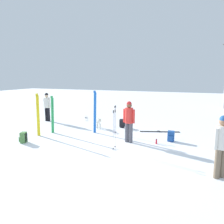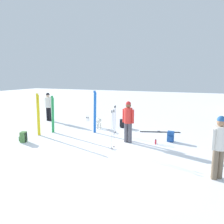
{
  "view_description": "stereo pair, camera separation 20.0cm",
  "coord_description": "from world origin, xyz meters",
  "px_view_note": "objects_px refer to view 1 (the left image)",
  "views": [
    {
      "loc": [
        3.47,
        -6.99,
        2.73
      ],
      "look_at": [
        -0.26,
        2.4,
        1.0
      ],
      "focal_mm": 34.07,
      "sensor_mm": 36.0,
      "label": 1
    },
    {
      "loc": [
        3.65,
        -6.91,
        2.73
      ],
      "look_at": [
        -0.26,
        2.4,
        1.0
      ],
      "focal_mm": 34.07,
      "sensor_mm": 36.0,
      "label": 2
    }
  ],
  "objects_px": {
    "ski_poles_0": "(114,129)",
    "backpack_2": "(23,138)",
    "ski_pair_lying_0": "(86,118)",
    "dog": "(98,121)",
    "person_0": "(222,143)",
    "person_1": "(129,119)",
    "ski_pair_planted_1": "(52,115)",
    "water_bottle_0": "(156,142)",
    "ski_pair_planted_0": "(95,112)",
    "ski_pair_lying_1": "(160,132)",
    "backpack_1": "(171,136)",
    "ski_pair_planted_2": "(38,115)",
    "backpack_0": "(122,123)",
    "water_bottle_1": "(129,128)",
    "person_2": "(47,105)",
    "ski_poles_1": "(115,119)"
  },
  "relations": [
    {
      "from": "ski_pair_planted_1",
      "to": "ski_pair_lying_0",
      "type": "distance_m",
      "value": 3.79
    },
    {
      "from": "dog",
      "to": "water_bottle_1",
      "type": "xyz_separation_m",
      "value": [
        1.67,
        0.23,
        -0.28
      ]
    },
    {
      "from": "ski_pair_planted_2",
      "to": "backpack_2",
      "type": "distance_m",
      "value": 1.32
    },
    {
      "from": "ski_pair_planted_1",
      "to": "backpack_0",
      "type": "height_order",
      "value": "ski_pair_planted_1"
    },
    {
      "from": "person_2",
      "to": "ski_poles_1",
      "type": "bearing_deg",
      "value": -13.95
    },
    {
      "from": "ski_pair_lying_1",
      "to": "water_bottle_0",
      "type": "xyz_separation_m",
      "value": [
        0.18,
        -1.95,
        0.09
      ]
    },
    {
      "from": "person_1",
      "to": "person_2",
      "type": "bearing_deg",
      "value": 159.37
    },
    {
      "from": "ski_pair_lying_0",
      "to": "backpack_2",
      "type": "distance_m",
      "value": 5.44
    },
    {
      "from": "dog",
      "to": "ski_poles_1",
      "type": "bearing_deg",
      "value": -29.3
    },
    {
      "from": "ski_pair_lying_1",
      "to": "backpack_0",
      "type": "relative_size",
      "value": 4.31
    },
    {
      "from": "ski_pair_planted_0",
      "to": "water_bottle_0",
      "type": "xyz_separation_m",
      "value": [
        3.08,
        -0.66,
        -0.92
      ]
    },
    {
      "from": "dog",
      "to": "water_bottle_0",
      "type": "distance_m",
      "value": 3.67
    },
    {
      "from": "backpack_1",
      "to": "ski_pair_planted_1",
      "type": "bearing_deg",
      "value": -172.78
    },
    {
      "from": "dog",
      "to": "ski_pair_planted_1",
      "type": "bearing_deg",
      "value": -135.55
    },
    {
      "from": "ski_pair_planted_1",
      "to": "ski_pair_lying_0",
      "type": "relative_size",
      "value": 1.19
    },
    {
      "from": "ski_poles_0",
      "to": "ski_poles_1",
      "type": "height_order",
      "value": "ski_poles_0"
    },
    {
      "from": "ski_pair_planted_2",
      "to": "person_1",
      "type": "bearing_deg",
      "value": 7.99
    },
    {
      "from": "ski_pair_planted_1",
      "to": "backpack_1",
      "type": "relative_size",
      "value": 4.07
    },
    {
      "from": "ski_pair_lying_0",
      "to": "backpack_2",
      "type": "height_order",
      "value": "backpack_2"
    },
    {
      "from": "person_1",
      "to": "backpack_1",
      "type": "distance_m",
      "value": 1.95
    },
    {
      "from": "person_1",
      "to": "ski_pair_planted_1",
      "type": "bearing_deg",
      "value": 178.64
    },
    {
      "from": "person_0",
      "to": "ski_pair_lying_1",
      "type": "bearing_deg",
      "value": 118.34
    },
    {
      "from": "person_0",
      "to": "ski_pair_lying_0",
      "type": "xyz_separation_m",
      "value": [
        -7.26,
        5.85,
        -0.97
      ]
    },
    {
      "from": "ski_pair_planted_0",
      "to": "ski_poles_1",
      "type": "distance_m",
      "value": 1.03
    },
    {
      "from": "ski_pair_lying_0",
      "to": "ski_poles_0",
      "type": "relative_size",
      "value": 1.0
    },
    {
      "from": "backpack_2",
      "to": "water_bottle_1",
      "type": "distance_m",
      "value": 4.98
    },
    {
      "from": "person_1",
      "to": "ski_pair_lying_0",
      "type": "relative_size",
      "value": 1.14
    },
    {
      "from": "ski_pair_lying_0",
      "to": "water_bottle_0",
      "type": "distance_m",
      "value": 6.3
    },
    {
      "from": "ski_poles_0",
      "to": "backpack_2",
      "type": "distance_m",
      "value": 3.87
    },
    {
      "from": "ski_poles_0",
      "to": "ski_pair_lying_0",
      "type": "bearing_deg",
      "value": 128.41
    },
    {
      "from": "ski_pair_planted_0",
      "to": "backpack_0",
      "type": "height_order",
      "value": "ski_pair_planted_0"
    },
    {
      "from": "ski_pair_lying_0",
      "to": "dog",
      "type": "bearing_deg",
      "value": -48.65
    },
    {
      "from": "backpack_0",
      "to": "water_bottle_1",
      "type": "distance_m",
      "value": 0.69
    },
    {
      "from": "ski_pair_planted_0",
      "to": "ski_poles_0",
      "type": "bearing_deg",
      "value": -47.6
    },
    {
      "from": "person_1",
      "to": "water_bottle_0",
      "type": "height_order",
      "value": "person_1"
    },
    {
      "from": "ski_pair_lying_0",
      "to": "ski_poles_0",
      "type": "height_order",
      "value": "ski_poles_0"
    },
    {
      "from": "ski_pair_planted_1",
      "to": "water_bottle_0",
      "type": "height_order",
      "value": "ski_pair_planted_1"
    },
    {
      "from": "ski_pair_planted_1",
      "to": "backpack_0",
      "type": "relative_size",
      "value": 4.07
    },
    {
      "from": "backpack_2",
      "to": "ski_pair_lying_0",
      "type": "bearing_deg",
      "value": 90.35
    },
    {
      "from": "dog",
      "to": "backpack_2",
      "type": "bearing_deg",
      "value": -118.31
    },
    {
      "from": "dog",
      "to": "backpack_0",
      "type": "distance_m",
      "value": 1.31
    },
    {
      "from": "ski_pair_planted_2",
      "to": "backpack_0",
      "type": "distance_m",
      "value": 4.28
    },
    {
      "from": "backpack_1",
      "to": "water_bottle_1",
      "type": "height_order",
      "value": "backpack_1"
    },
    {
      "from": "ski_pair_lying_1",
      "to": "ski_poles_0",
      "type": "relative_size",
      "value": 1.27
    },
    {
      "from": "ski_poles_0",
      "to": "ski_pair_lying_1",
      "type": "bearing_deg",
      "value": 69.52
    },
    {
      "from": "ski_poles_0",
      "to": "backpack_2",
      "type": "bearing_deg",
      "value": -170.6
    },
    {
      "from": "ski_pair_lying_1",
      "to": "backpack_2",
      "type": "relative_size",
      "value": 4.31
    },
    {
      "from": "person_1",
      "to": "ski_pair_lying_1",
      "type": "xyz_separation_m",
      "value": [
        0.93,
        2.13,
        -0.97
      ]
    },
    {
      "from": "person_2",
      "to": "person_0",
      "type": "bearing_deg",
      "value": -25.27
    },
    {
      "from": "ski_pair_planted_1",
      "to": "ski_poles_0",
      "type": "distance_m",
      "value": 3.78
    }
  ]
}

